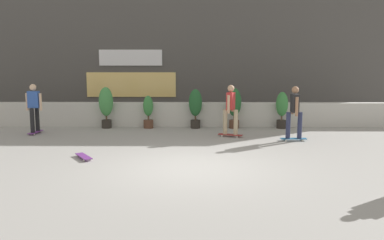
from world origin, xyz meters
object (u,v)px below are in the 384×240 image
Objects in this scene: potted_plant_3 at (234,105)px; potted_plant_4 at (282,108)px; skater_mid_plaza at (34,106)px; skater_foreground at (231,108)px; skateboard_near_camera at (84,156)px; potted_plant_0 at (106,104)px; skater_far_right at (295,111)px; potted_plant_1 at (148,111)px; potted_plant_2 at (195,106)px.

potted_plant_3 is 1.11× the size of potted_plant_4.
potted_plant_3 is 6.99m from skater_mid_plaza.
skater_foreground is 2.18× the size of skateboard_near_camera.
skater_far_right is (6.35, -2.35, 0.06)m from potted_plant_0.
potted_plant_1 reaches higher than skateboard_near_camera.
skateboard_near_camera is at bearing -84.63° from potted_plant_0.
potted_plant_2 is at bearing 124.07° from skater_foreground.
skateboard_near_camera is at bearing -157.99° from skater_far_right.
potted_plant_2 is at bearing -0.00° from potted_plant_1.
skater_mid_plaza is 4.45m from skateboard_near_camera.
skater_far_right reaches higher than potted_plant_4.
potted_plant_1 is at bearing 180.00° from potted_plant_3.
skater_mid_plaza is (-8.62, -1.24, 0.19)m from potted_plant_4.
skater_mid_plaza reaches higher than potted_plant_2.
skater_mid_plaza is (-3.71, -1.24, 0.31)m from potted_plant_1.
potted_plant_3 is 1.72m from skater_foreground.
skateboard_near_camera is at bearing -53.29° from skater_mid_plaza.
skater_foreground reaches higher than potted_plant_2.
potted_plant_4 is (3.17, 0.00, -0.08)m from potted_plant_2.
potted_plant_0 is 3.29m from potted_plant_2.
skater_far_right is at bearing -26.08° from potted_plant_1.
potted_plant_2 is at bearing 180.00° from potted_plant_4.
potted_plant_3 is (1.43, 0.00, 0.03)m from potted_plant_2.
potted_plant_3 is at bearing 0.00° from potted_plant_0.
potted_plant_1 is 0.71× the size of skater_foreground.
potted_plant_0 is 1.13× the size of potted_plant_4.
skater_mid_plaza reaches higher than skateboard_near_camera.
potted_plant_3 reaches higher than skateboard_near_camera.
skater_foreground is at bearing 161.19° from skater_far_right.
potted_plant_1 is at bearing 0.00° from potted_plant_0.
skater_far_right is 2.18× the size of skateboard_near_camera.
skater_foreground is at bearing -3.99° from skater_mid_plaza.
potted_plant_1 is at bearing 180.00° from potted_plant_2.
skater_foreground is 1.00× the size of skater_mid_plaza.
potted_plant_0 is 1.05× the size of potted_plant_2.
potted_plant_0 is 4.82m from skateboard_near_camera.
skater_far_right is (3.06, -2.35, 0.11)m from potted_plant_2.
potted_plant_1 is 0.89× the size of potted_plant_4.
potted_plant_2 is 1.08× the size of potted_plant_4.
skater_mid_plaza is (-6.88, -1.24, 0.08)m from potted_plant_3.
potted_plant_0 is 6.77m from skater_far_right.
potted_plant_2 reaches higher than skateboard_near_camera.
potted_plant_4 is at bearing 39.94° from skater_foreground.
potted_plant_0 is 6.46m from potted_plant_4.
potted_plant_0 is 4.75m from skater_foreground.
potted_plant_2 is 3.86m from skater_far_right.
potted_plant_3 is 2.86m from skater_far_right.
skater_mid_plaza is at bearing -169.80° from potted_plant_3.
skater_far_right and skater_mid_plaza have the same top height.
skater_foreground is 6.61m from skater_mid_plaza.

